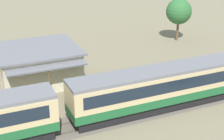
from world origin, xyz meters
name	(u,v)px	position (x,y,z in m)	size (l,w,h in m)	color
ground_plane	(149,107)	(0.00, 0.00, 0.00)	(600.00, 600.00, 0.00)	#7A7056
passenger_train	(167,85)	(1.47, -0.49, 2.20)	(58.06, 3.01, 3.97)	#1E6033
station_building	(38,64)	(-8.27, 10.23, 1.96)	(8.81, 9.33, 3.87)	beige
yard_tree_0	(179,12)	(14.22, 16.73, 4.40)	(3.78, 3.78, 6.31)	brown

